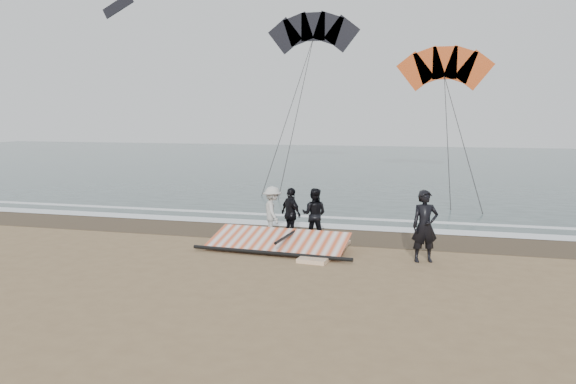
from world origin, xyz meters
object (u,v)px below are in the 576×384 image
at_px(board_white, 325,251).
at_px(sail_rig, 277,243).
at_px(man_main, 425,226).
at_px(board_cream, 268,241).

relative_size(board_white, sail_rig, 0.59).
height_order(man_main, board_cream, man_main).
bearing_deg(sail_rig, board_cream, 122.24).
bearing_deg(man_main, board_white, 154.80).
xyz_separation_m(man_main, sail_rig, (-4.23, 0.35, -0.78)).
distance_m(man_main, board_white, 2.92).
height_order(board_white, sail_rig, sail_rig).
xyz_separation_m(man_main, board_white, (-2.76, 0.30, -0.92)).
distance_m(board_white, board_cream, 2.17).
height_order(man_main, sail_rig, man_main).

